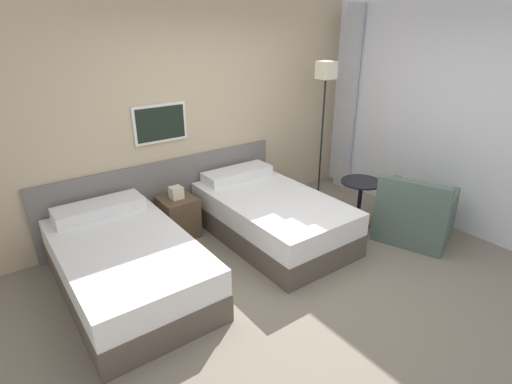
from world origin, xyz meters
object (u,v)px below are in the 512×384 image
bed_near_window (271,216)px  nightstand (178,216)px  side_table (360,195)px  bed_near_door (127,265)px  floor_lamp (325,90)px  armchair (415,216)px

bed_near_window → nightstand: size_ratio=3.07×
bed_near_window → side_table: bed_near_window is taller
bed_near_door → side_table: size_ratio=3.16×
bed_near_door → side_table: 2.84m
bed_near_window → floor_lamp: floor_lamp is taller
bed_near_window → floor_lamp: (1.21, 0.43, 1.31)m
side_table → bed_near_door: bearing=171.1°
armchair → floor_lamp: bearing=-14.4°
nightstand → floor_lamp: floor_lamp is taller
bed_near_window → armchair: armchair is taller
armchair → side_table: bearing=6.6°
bed_near_window → armchair: bearing=-37.3°
nightstand → side_table: nightstand is taller
bed_near_window → side_table: 1.15m
bed_near_door → floor_lamp: bearing=8.2°
nightstand → side_table: (1.93, -1.13, 0.18)m
bed_near_window → nightstand: bearing=141.7°
floor_lamp → side_table: bearing=-100.1°
side_table → armchair: bearing=-63.4°
bed_near_door → nightstand: bearing=38.3°
bed_near_door → nightstand: bed_near_door is taller
armchair → nightstand: bearing=32.3°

